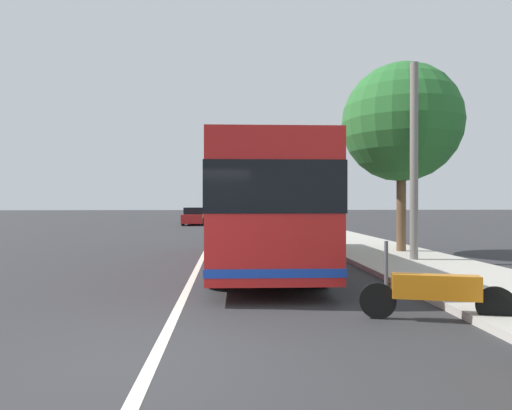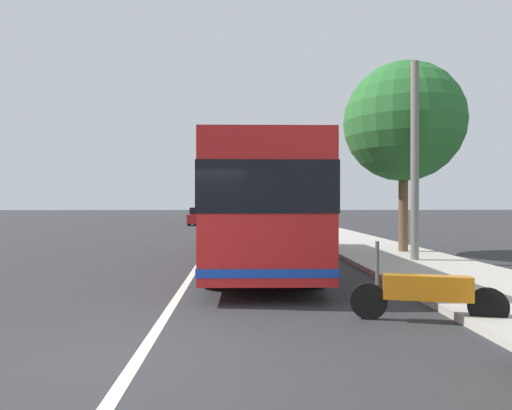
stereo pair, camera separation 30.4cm
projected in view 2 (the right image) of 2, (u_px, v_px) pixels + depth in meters
ground_plane at (140, 355)px, 5.23m from camera, size 220.00×220.00×0.00m
sidewalk_curb at (383, 252)px, 15.48m from camera, size 110.00×3.60×0.14m
lane_divider_line at (205, 255)px, 15.22m from camera, size 110.00×0.16×0.01m
coach_bus at (260, 204)px, 12.82m from camera, size 10.56×2.79×3.21m
motorcycle_by_tree at (426, 292)px, 6.66m from camera, size 0.66×2.25×1.24m
car_side_street at (246, 215)px, 41.98m from camera, size 4.64×1.94×1.48m
car_ahead_same_lane at (245, 213)px, 49.69m from camera, size 4.62×1.97×1.44m
car_behind_bus at (201, 217)px, 36.60m from camera, size 4.19×1.97×1.46m
car_far_distant at (218, 211)px, 59.77m from camera, size 4.01×1.80×1.51m
roadside_tree_mid_block at (403, 122)px, 15.25m from camera, size 4.17×4.17×6.78m
utility_pole at (415, 163)px, 12.97m from camera, size 0.24×0.24×6.07m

